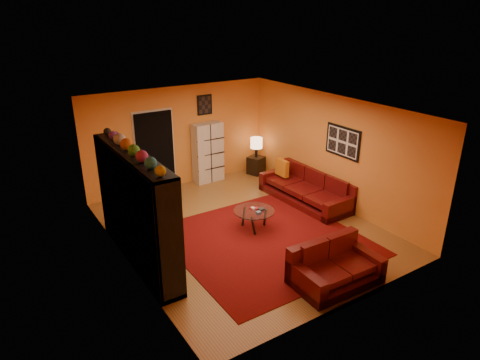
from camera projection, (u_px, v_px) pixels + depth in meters
floor at (243, 228)px, 9.16m from camera, size 6.00×6.00×0.00m
ceiling at (243, 108)px, 8.19m from camera, size 6.00×6.00×0.00m
wall_back at (179, 137)px, 11.01m from camera, size 6.00×0.00×6.00m
wall_front at (353, 232)px, 6.33m from camera, size 6.00×0.00×6.00m
wall_left at (122, 199)px, 7.42m from camera, size 0.00×6.00×6.00m
wall_right at (333, 151)px, 9.92m from camera, size 0.00×6.00×6.00m
rug at (266, 240)px, 8.66m from camera, size 3.60×3.60×0.01m
doorway at (155, 152)px, 10.74m from camera, size 0.95×0.10×2.04m
wall_art_right at (343, 142)px, 9.57m from camera, size 0.03×1.00×0.70m
wall_art_back at (205, 105)px, 11.10m from camera, size 0.42×0.03×0.52m
entertainment_unit at (136, 209)px, 7.62m from camera, size 0.45×3.00×2.10m
tv at (139, 212)px, 7.68m from camera, size 0.86×0.11×0.49m
sofa at (309, 189)px, 10.40m from camera, size 1.09×2.48×0.85m
loveseat at (333, 266)px, 7.29m from camera, size 1.52×0.94×0.85m
throw_pillow at (282, 168)px, 10.81m from camera, size 0.12×0.42×0.42m
coffee_table at (254, 212)px, 8.98m from camera, size 0.86×0.86×0.43m
storage_cabinet at (208, 153)px, 11.40m from camera, size 0.82×0.40×1.61m
bowl_chair at (155, 199)px, 9.92m from camera, size 0.62×0.62×0.51m
side_table at (256, 165)px, 12.10m from camera, size 0.51×0.51×0.50m
table_lamp at (256, 143)px, 11.86m from camera, size 0.33×0.33×0.56m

